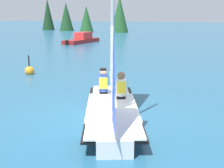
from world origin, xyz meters
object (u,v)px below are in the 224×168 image
at_px(sailboat_main, 112,93).
at_px(motorboat_distant, 82,39).
at_px(sailor_helm, 121,90).
at_px(buoy_marker, 30,71).
at_px(sailor_crew, 103,85).

distance_m(sailboat_main, motorboat_distant, 22.72).
xyz_separation_m(sailor_helm, buoy_marker, (-6.21, 2.79, -0.45)).
xyz_separation_m(sailor_crew, motorboat_distant, (-12.30, 17.59, -0.26)).
xyz_separation_m(sailboat_main, buoy_marker, (-6.29, 3.54, -0.57)).
bearing_deg(sailboat_main, buoy_marker, -148.16).
relative_size(sailor_helm, motorboat_distant, 0.22).
height_order(sailor_helm, sailor_crew, sailor_crew).
distance_m(sailor_helm, buoy_marker, 6.82).
height_order(sailboat_main, sailor_helm, sailboat_main).
xyz_separation_m(sailboat_main, motorboat_distant, (-13.10, 18.56, -0.36)).
bearing_deg(sailboat_main, sailor_crew, -169.13).
bearing_deg(motorboat_distant, sailboat_main, -145.59).
height_order(sailor_crew, motorboat_distant, sailor_crew).
xyz_separation_m(sailor_crew, buoy_marker, (-5.49, 2.57, -0.46)).
distance_m(sailboat_main, sailor_crew, 1.26).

